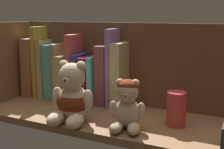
# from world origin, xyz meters

# --- Properties ---
(shelf_board) EXTENTS (0.78, 0.25, 0.02)m
(shelf_board) POSITION_xyz_m (0.00, 0.00, 0.01)
(shelf_board) COLOR brown
(shelf_board) RESTS_ON ground
(shelf_back_panel) EXTENTS (0.80, 0.01, 0.28)m
(shelf_back_panel) POSITION_xyz_m (0.00, 0.13, 0.14)
(shelf_back_panel) COLOR brown
(shelf_back_panel) RESTS_ON ground
(shelf_side_panel_left) EXTENTS (0.02, 0.28, 0.28)m
(shelf_side_panel_left) POSITION_xyz_m (-0.40, 0.00, 0.14)
(shelf_side_panel_left) COLOR brown
(shelf_side_panel_left) RESTS_ON ground
(book_0) EXTENTS (0.04, 0.13, 0.20)m
(book_0) POSITION_xyz_m (-0.36, 0.11, 0.12)
(book_0) COLOR #9F6645
(book_0) RESTS_ON shelf_board
(book_1) EXTENTS (0.02, 0.11, 0.24)m
(book_1) POSITION_xyz_m (-0.33, 0.11, 0.14)
(book_1) COLOR gold
(book_1) RESTS_ON shelf_board
(book_2) EXTENTS (0.02, 0.10, 0.19)m
(book_2) POSITION_xyz_m (-0.31, 0.11, 0.12)
(book_2) COLOR tan
(book_2) RESTS_ON shelf_board
(book_3) EXTENTS (0.04, 0.09, 0.18)m
(book_3) POSITION_xyz_m (-0.28, 0.11, 0.11)
(book_3) COLOR #51BDB0
(book_3) RESTS_ON shelf_board
(book_4) EXTENTS (0.02, 0.11, 0.19)m
(book_4) POSITION_xyz_m (-0.25, 0.11, 0.11)
(book_4) COLOR #9F8763
(book_4) RESTS_ON shelf_board
(book_5) EXTENTS (0.03, 0.14, 0.15)m
(book_5) POSITION_xyz_m (-0.22, 0.11, 0.10)
(book_5) COLOR tan
(book_5) RESTS_ON shelf_board
(book_6) EXTENTS (0.02, 0.11, 0.22)m
(book_6) POSITION_xyz_m (-0.19, 0.11, 0.13)
(book_6) COLOR #C34A4A
(book_6) RESTS_ON shelf_board
(book_7) EXTENTS (0.02, 0.13, 0.16)m
(book_7) POSITION_xyz_m (-0.16, 0.11, 0.10)
(book_7) COLOR navy
(book_7) RESTS_ON shelf_board
(book_8) EXTENTS (0.03, 0.13, 0.15)m
(book_8) POSITION_xyz_m (-0.13, 0.11, 0.10)
(book_8) COLOR maroon
(book_8) RESTS_ON shelf_board
(book_9) EXTENTS (0.02, 0.12, 0.15)m
(book_9) POSITION_xyz_m (-0.11, 0.11, 0.10)
(book_9) COLOR #4DC3B5
(book_9) RESTS_ON shelf_board
(book_10) EXTENTS (0.03, 0.10, 0.19)m
(book_10) POSITION_xyz_m (-0.08, 0.11, 0.11)
(book_10) COLOR brown
(book_10) RESTS_ON shelf_board
(book_11) EXTENTS (0.02, 0.09, 0.24)m
(book_11) POSITION_xyz_m (-0.05, 0.11, 0.14)
(book_11) COLOR #8F68A1
(book_11) RESTS_ON shelf_board
(book_12) EXTENTS (0.03, 0.11, 0.20)m
(book_12) POSITION_xyz_m (-0.03, 0.11, 0.12)
(book_12) COLOR tan
(book_12) RESTS_ON shelf_board
(teddy_bear_larger) EXTENTS (0.12, 0.13, 0.16)m
(teddy_bear_larger) POSITION_xyz_m (-0.09, -0.08, 0.08)
(teddy_bear_larger) COLOR beige
(teddy_bear_larger) RESTS_ON shelf_board
(teddy_bear_smaller) EXTENTS (0.10, 0.10, 0.13)m
(teddy_bear_smaller) POSITION_xyz_m (0.06, -0.06, 0.08)
(teddy_bear_smaller) COLOR tan
(teddy_bear_smaller) RESTS_ON shelf_board
(pillar_candle) EXTENTS (0.05, 0.05, 0.09)m
(pillar_candle) POSITION_xyz_m (0.17, 0.01, 0.06)
(pillar_candle) COLOR #C63833
(pillar_candle) RESTS_ON shelf_board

